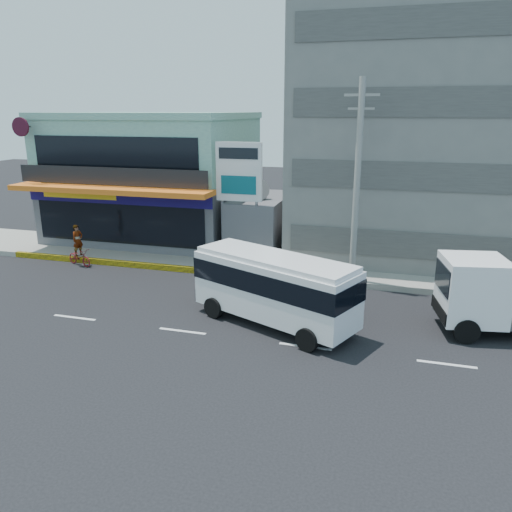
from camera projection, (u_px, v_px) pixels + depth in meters
The scene contains 11 objects.
ground at pixel (182, 331), 20.01m from camera, with size 120.00×120.00×0.00m, color black.
sidewalk at pixel (337, 269), 27.44m from camera, with size 70.00×5.00×0.30m, color gray.
shop_building at pixel (155, 180), 33.86m from camera, with size 12.40×11.70×8.00m.
concrete_building at pixel (439, 137), 29.29m from camera, with size 16.00×12.00×14.00m, color gray.
gap_structure at pixel (261, 225), 30.60m from camera, with size 3.00×6.00×3.50m, color #4C4C52.
satellite_dish at pixel (257, 198), 29.17m from camera, with size 1.50×1.50×0.15m, color slate.
billboard at pixel (239, 179), 27.26m from camera, with size 2.60×0.18×6.90m.
utility_pole_near at pixel (357, 184), 23.83m from camera, with size 1.60×0.30×10.00m.
minibus at pixel (274, 284), 20.18m from camera, with size 7.34×4.93×2.95m.
sedan at pixel (301, 296), 21.64m from camera, with size 1.85×4.60×1.57m, color #B4AA89.
motorcycle_rider at pixel (79, 252), 28.33m from camera, with size 1.95×1.20×2.36m.
Camera 1 is at (7.85, -16.86, 8.51)m, focal length 35.00 mm.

